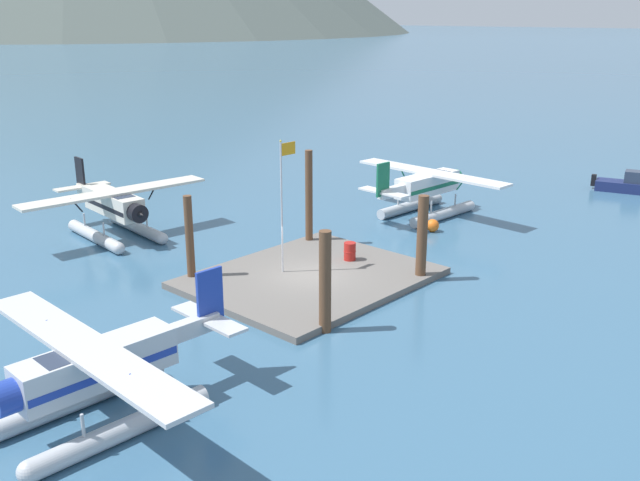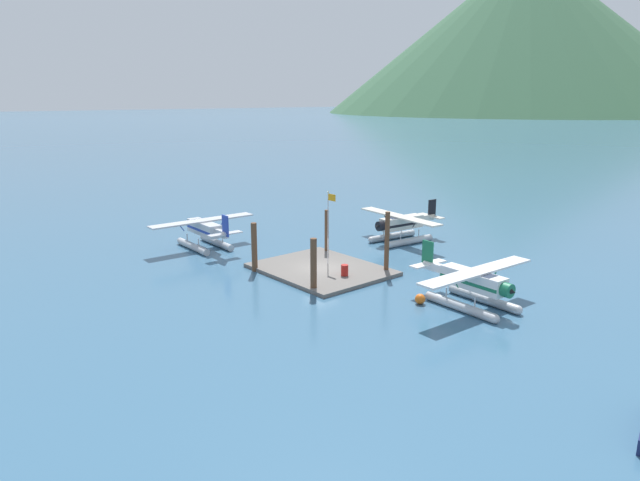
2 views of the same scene
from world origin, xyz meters
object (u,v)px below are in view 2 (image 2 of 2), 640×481
Objects in this scene: mooring_buoy at (420,299)px; seaplane_silver_port_aft at (204,232)px; flagpole at (329,219)px; fuel_drum at (345,270)px; seaplane_cream_bow_left at (401,226)px; seaplane_white_stbd_fwd at (473,285)px.

mooring_buoy is 23.60m from seaplane_silver_port_aft.
mooring_buoy is (10.76, -0.98, -3.77)m from flagpole.
seaplane_cream_bow_left reaches higher than fuel_drum.
seaplane_silver_port_aft is (-23.26, -3.83, 1.21)m from mooring_buoy.
fuel_drum is 0.08× the size of seaplane_white_stbd_fwd.
fuel_drum is at bearing 12.85° from seaplane_silver_port_aft.
flagpole is 11.44m from mooring_buoy.
seaplane_cream_bow_left is at bearing 56.53° from seaplane_silver_port_aft.
seaplane_silver_port_aft is (-12.50, -4.81, -2.56)m from flagpole.
seaplane_cream_bow_left is at bearing 136.14° from mooring_buoy.
flagpole is at bearing -80.30° from seaplane_cream_bow_left.
flagpole is 13.75m from seaplane_white_stbd_fwd.
mooring_buoy is at bearing -5.20° from flagpole.
flagpole is 13.63m from seaplane_silver_port_aft.
seaplane_white_stbd_fwd is at bearing 5.39° from flagpole.
seaplane_cream_bow_left is at bearing 112.66° from fuel_drum.
flagpole reaches higher than seaplane_cream_bow_left.
seaplane_white_stbd_fwd is (2.69, 2.25, 1.21)m from mooring_buoy.
seaplane_white_stbd_fwd is 1.00× the size of seaplane_silver_port_aft.
seaplane_cream_bow_left is at bearing 147.12° from seaplane_white_stbd_fwd.
seaplane_white_stbd_fwd reaches higher than mooring_buoy.
flagpole is 0.59× the size of seaplane_white_stbd_fwd.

